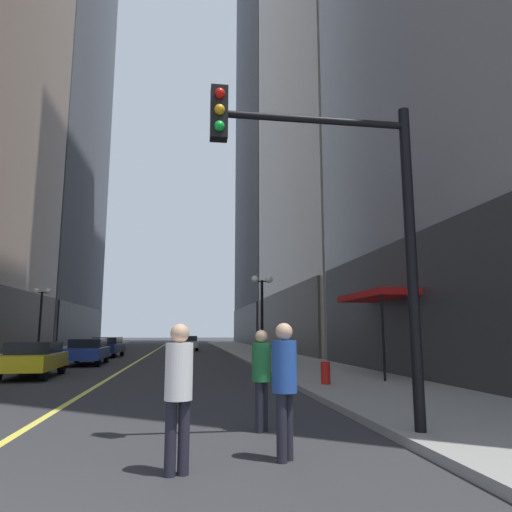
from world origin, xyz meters
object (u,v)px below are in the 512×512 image
street_lamp_left_far (41,307)px  street_lamp_right_mid (262,299)px  car_blue (88,350)px  fire_hydrant_right (326,375)px  pedestrian_in_green_parka (262,371)px  car_navy (107,346)px  car_yellow (33,358)px  pedestrian_in_blue_hoodie (284,379)px  traffic_light_near_right (349,205)px  car_silver (188,343)px  pedestrian_in_white_shirt (179,385)px

street_lamp_left_far → street_lamp_right_mid: 15.49m
car_blue → fire_hydrant_right: (9.24, -12.05, -0.32)m
pedestrian_in_green_parka → street_lamp_left_far: size_ratio=0.39×
pedestrian_in_green_parka → fire_hydrant_right: size_ratio=2.15×
car_blue → car_navy: size_ratio=1.04×
car_navy → pedestrian_in_green_parka: size_ratio=2.68×
car_yellow → pedestrian_in_green_parka: 12.79m
car_blue → pedestrian_in_blue_hoodie: 20.54m
pedestrian_in_green_parka → street_lamp_right_mid: (2.33, 14.40, 2.25)m
car_yellow → fire_hydrant_right: 11.07m
car_navy → pedestrian_in_blue_hoodie: 27.87m
car_navy → traffic_light_near_right: traffic_light_near_right is taller
street_lamp_left_far → fire_hydrant_right: street_lamp_left_far is taller
car_yellow → car_navy: bearing=88.6°
car_silver → pedestrian_in_green_parka: bearing=-88.2°
pedestrian_in_white_shirt → pedestrian_in_green_parka: bearing=58.6°
pedestrian_in_green_parka → pedestrian_in_white_shirt: 2.67m
fire_hydrant_right → pedestrian_in_blue_hoodie: bearing=-110.7°
pedestrian_in_blue_hoodie → street_lamp_left_far: (-10.49, 24.97, 2.20)m
car_yellow → pedestrian_in_green_parka: pedestrian_in_green_parka is taller
car_navy → street_lamp_right_mid: street_lamp_right_mid is taller
car_blue → fire_hydrant_right: size_ratio=5.99×
car_yellow → traffic_light_near_right: (8.27, -11.81, 3.02)m
street_lamp_right_mid → pedestrian_in_blue_hoodie: bearing=-98.1°
car_blue → street_lamp_left_far: (-4.06, 5.47, 2.54)m
car_yellow → car_navy: size_ratio=0.92×
pedestrian_in_white_shirt → pedestrian_in_blue_hoodie: bearing=16.5°
traffic_light_near_right → car_blue: bearing=112.3°
street_lamp_right_mid → traffic_light_near_right: bearing=-93.9°
street_lamp_left_far → car_navy: bearing=28.6°
street_lamp_left_far → car_blue: bearing=-53.4°
street_lamp_right_mid → fire_hydrant_right: size_ratio=5.54×
car_silver → traffic_light_near_right: 36.43m
car_yellow → car_blue: bearing=85.3°
car_blue → pedestrian_in_green_parka: 18.78m
pedestrian_in_white_shirt → pedestrian_in_blue_hoodie: (1.41, 0.42, 0.01)m
car_yellow → street_lamp_right_mid: size_ratio=0.96×
car_silver → pedestrian_in_blue_hoodie: size_ratio=2.26×
car_yellow → car_silver: (5.87, 24.41, -0.00)m
pedestrian_in_green_parka → pedestrian_in_white_shirt: bearing=-121.4°
car_blue → pedestrian_in_green_parka: (6.41, -17.65, 0.28)m
car_silver → fire_hydrant_right: size_ratio=5.11×
car_blue → pedestrian_in_white_shirt: pedestrian_in_white_shirt is taller
car_blue → car_navy: same height
fire_hydrant_right → street_lamp_left_far: bearing=127.2°
street_lamp_right_mid → car_navy: bearing=129.7°
pedestrian_in_white_shirt → street_lamp_left_far: 27.06m
car_blue → car_silver: 18.25m
car_blue → street_lamp_right_mid: bearing=-20.4°
pedestrian_in_white_shirt → street_lamp_left_far: street_lamp_left_far is taller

